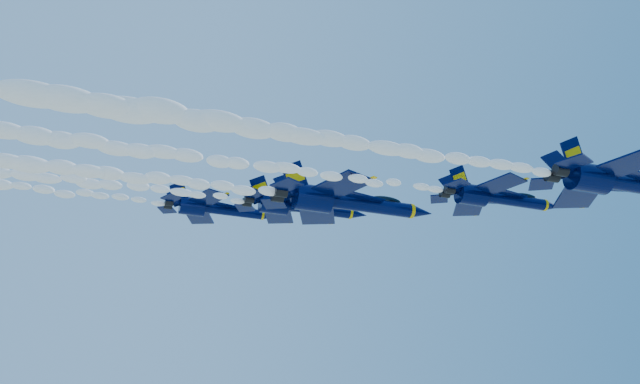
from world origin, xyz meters
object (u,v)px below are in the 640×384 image
object	(u,v)px
jet_lead	(619,182)
jet_second	(495,197)
jet_fourth	(299,206)
jet_fifth	(215,209)
jet_third	(345,202)

from	to	relation	value
jet_lead	jet_second	xyz separation A→B (m)	(-7.50, 11.05, 1.82)
jet_fourth	jet_fifth	world-z (taller)	jet_fifth
jet_third	jet_fifth	world-z (taller)	jet_fifth
jet_third	jet_fifth	bearing A→B (deg)	124.74
jet_lead	jet_fifth	world-z (taller)	jet_fifth
jet_fourth	jet_fifth	xyz separation A→B (m)	(-8.91, 9.55, 2.28)
jet_lead	jet_second	bearing A→B (deg)	124.16
jet_lead	jet_second	distance (m)	13.48
jet_third	jet_fourth	distance (m)	8.82
jet_second	jet_fourth	size ratio (longest dim) A/B	0.94
jet_fifth	jet_fourth	bearing A→B (deg)	-46.99
jet_third	jet_fifth	size ratio (longest dim) A/B	1.28
jet_lead	jet_fifth	bearing A→B (deg)	134.28
jet_lead	jet_third	xyz separation A→B (m)	(-22.89, 18.43, 2.20)
jet_third	jet_fourth	world-z (taller)	jet_fourth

